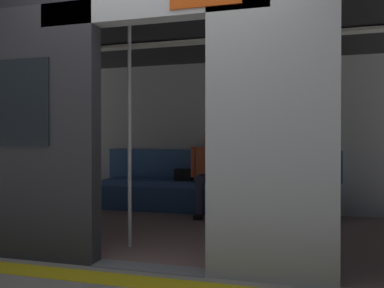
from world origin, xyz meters
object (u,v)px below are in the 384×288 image
object	(u,v)px
person_seated	(209,167)
book	(241,181)
grab_pole_door	(130,135)
handbag	(184,175)
bench_seat	(213,189)
train_car	(187,96)

from	to	relation	value
person_seated	book	world-z (taller)	person_seated
grab_pole_door	handbag	bearing A→B (deg)	-88.77
bench_seat	grab_pole_door	distance (m)	2.10
train_car	person_seated	xyz separation A→B (m)	(-0.02, -1.09, -0.88)
bench_seat	person_seated	world-z (taller)	person_seated
book	bench_seat	bearing A→B (deg)	18.99
train_car	grab_pole_door	bearing A→B (deg)	64.88
bench_seat	person_seated	distance (m)	0.33
bench_seat	book	xyz separation A→B (m)	(-0.39, -0.08, 0.12)
handbag	book	distance (m)	0.86
train_car	bench_seat	distance (m)	1.67
bench_seat	handbag	xyz separation A→B (m)	(0.47, -0.08, 0.19)
train_car	handbag	size ratio (longest dim) A/B	24.62
handbag	bench_seat	bearing A→B (deg)	170.20
book	grab_pole_door	bearing A→B (deg)	75.01
bench_seat	person_seated	size ratio (longest dim) A/B	2.84
train_car	person_seated	size ratio (longest dim) A/B	5.41
person_seated	grab_pole_door	xyz separation A→B (m)	(0.38, 1.86, 0.42)
train_car	book	distance (m)	1.70
grab_pole_door	person_seated	bearing A→B (deg)	-101.43
bench_seat	book	bearing A→B (deg)	-168.14
handbag	book	world-z (taller)	handbag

